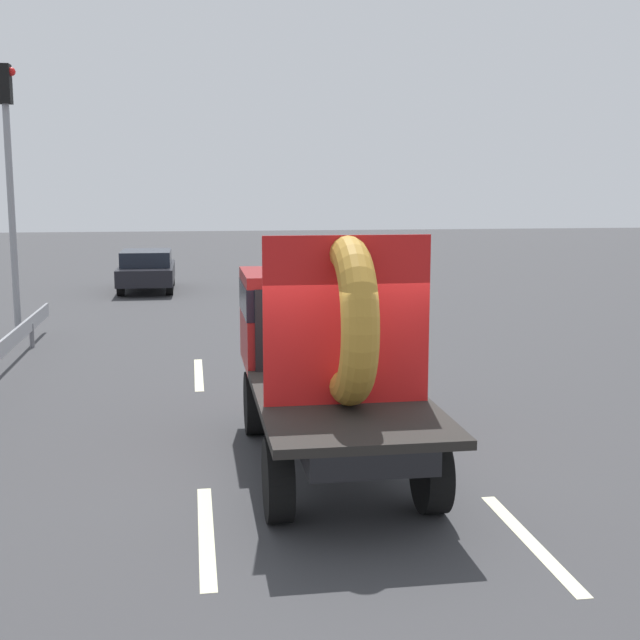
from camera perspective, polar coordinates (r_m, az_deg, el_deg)
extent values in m
plane|color=#38383A|center=(10.35, 0.79, -11.16)|extent=(120.00, 120.00, 0.00)
cylinder|color=black|center=(12.33, -4.45, -5.63)|extent=(0.28, 0.91, 0.91)
cylinder|color=black|center=(12.56, 3.34, -5.34)|extent=(0.28, 0.91, 0.91)
cylinder|color=black|center=(9.19, -2.87, -10.79)|extent=(0.28, 0.91, 0.91)
cylinder|color=black|center=(9.50, 7.55, -10.19)|extent=(0.28, 0.91, 0.91)
cube|color=black|center=(10.65, 0.82, -5.50)|extent=(1.30, 5.20, 0.25)
cube|color=maroon|center=(12.17, -0.53, 0.19)|extent=(2.00, 1.73, 1.35)
cube|color=black|center=(12.07, -0.49, 1.54)|extent=(2.02, 1.64, 0.44)
cube|color=black|center=(9.78, 1.67, -5.76)|extent=(2.00, 3.47, 0.10)
cube|color=black|center=(11.28, 0.14, -0.64)|extent=(1.80, 0.08, 1.10)
torus|color=#B7842D|center=(9.42, 1.86, -0.04)|extent=(0.41, 1.92, 1.92)
cube|color=red|center=(9.42, 1.86, -0.04)|extent=(1.90, 0.03, 1.92)
cylinder|color=black|center=(31.26, -13.00, 2.84)|extent=(0.23, 0.66, 0.66)
cylinder|color=black|center=(31.18, -10.06, 2.92)|extent=(0.23, 0.66, 0.66)
cylinder|color=black|center=(28.53, -13.40, 2.25)|extent=(0.23, 0.66, 0.66)
cylinder|color=black|center=(28.44, -10.18, 2.34)|extent=(0.23, 0.66, 0.66)
cube|color=black|center=(29.81, -11.67, 3.14)|extent=(1.85, 4.31, 0.56)
cube|color=black|center=(29.66, -11.72, 4.16)|extent=(1.66, 2.41, 0.51)
cylinder|color=gray|center=(21.43, -20.18, 6.27)|extent=(0.16, 0.16, 5.49)
cube|color=black|center=(21.54, -20.66, 14.78)|extent=(0.30, 0.36, 0.90)
sphere|color=red|center=(21.54, -20.24, 15.55)|extent=(0.20, 0.20, 0.20)
cylinder|color=slate|center=(19.90, -18.99, -1.00)|extent=(0.10, 0.10, 0.55)
cube|color=beige|center=(9.09, -7.74, -14.16)|extent=(0.16, 2.64, 0.01)
cube|color=beige|center=(16.36, -8.24, -3.66)|extent=(0.16, 2.81, 0.01)
cube|color=beige|center=(9.10, 14.05, -14.34)|extent=(0.16, 2.47, 0.01)
cube|color=beige|center=(16.93, 2.87, -3.15)|extent=(0.16, 2.14, 0.01)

